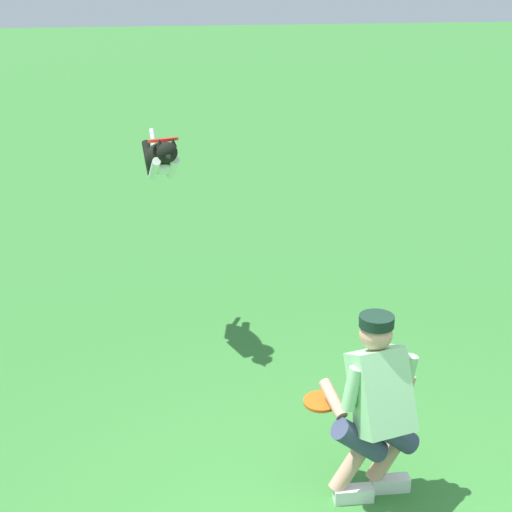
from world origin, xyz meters
name	(u,v)px	position (x,y,z in m)	size (l,w,h in m)	color
person	(377,405)	(-0.30, -0.72, 0.70)	(0.67, 0.54, 1.29)	silver
dog	(161,158)	(1.00, -3.18, 1.71)	(0.35, 1.02, 0.49)	black
frisbee_flying	(163,140)	(0.98, -3.01, 1.91)	(0.25, 0.25, 0.02)	red
frisbee_held	(321,401)	(0.02, -0.94, 0.61)	(0.24, 0.24, 0.02)	#DF5615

